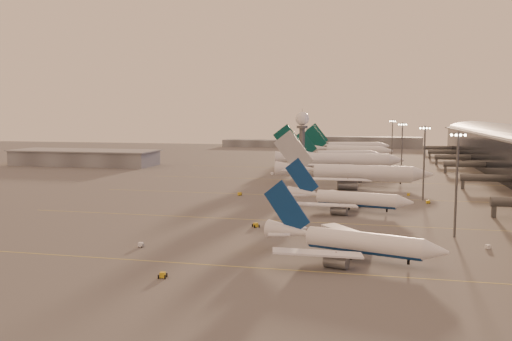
# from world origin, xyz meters

# --- Properties ---
(ground) EXTENTS (700.00, 700.00, 0.00)m
(ground) POSITION_xyz_m (0.00, 0.00, 0.00)
(ground) COLOR #4F4D4D
(ground) RESTS_ON ground
(taxiway_markings) EXTENTS (180.00, 185.25, 0.02)m
(taxiway_markings) POSITION_xyz_m (30.00, 56.00, 0.01)
(taxiway_markings) COLOR #E0CF4F
(taxiway_markings) RESTS_ON ground
(hangar) EXTENTS (82.00, 27.00, 8.50)m
(hangar) POSITION_xyz_m (-120.00, 140.00, 4.32)
(hangar) COLOR slate
(hangar) RESTS_ON ground
(radar_tower) EXTENTS (6.40, 6.40, 31.10)m
(radar_tower) POSITION_xyz_m (5.00, 120.00, 20.95)
(radar_tower) COLOR #505357
(radar_tower) RESTS_ON ground
(mast_a) EXTENTS (3.60, 0.56, 25.00)m
(mast_a) POSITION_xyz_m (58.00, 0.00, 13.74)
(mast_a) COLOR #505357
(mast_a) RESTS_ON ground
(mast_b) EXTENTS (3.60, 0.56, 25.00)m
(mast_b) POSITION_xyz_m (55.00, 55.00, 13.74)
(mast_b) COLOR #505357
(mast_b) RESTS_ON ground
(mast_c) EXTENTS (3.60, 0.56, 25.00)m
(mast_c) POSITION_xyz_m (50.00, 110.00, 13.74)
(mast_c) COLOR #505357
(mast_c) RESTS_ON ground
(mast_d) EXTENTS (3.60, 0.56, 25.00)m
(mast_d) POSITION_xyz_m (48.00, 200.00, 13.74)
(mast_d) COLOR #505357
(mast_d) RESTS_ON ground
(distant_horizon) EXTENTS (165.00, 37.50, 9.00)m
(distant_horizon) POSITION_xyz_m (2.62, 325.14, 3.89)
(distant_horizon) COLOR slate
(distant_horizon) RESTS_ON ground
(narrowbody_near) EXTENTS (37.57, 29.54, 15.09)m
(narrowbody_near) POSITION_xyz_m (35.07, -24.87, 3.06)
(narrowbody_near) COLOR white
(narrowbody_near) RESTS_ON ground
(narrowbody_mid) EXTENTS (38.84, 30.66, 15.39)m
(narrowbody_mid) POSITION_xyz_m (31.40, 29.18, 3.12)
(narrowbody_mid) COLOR white
(narrowbody_mid) RESTS_ON ground
(widebody_white) EXTENTS (63.32, 50.67, 22.26)m
(widebody_white) POSITION_xyz_m (30.15, 85.93, 3.86)
(widebody_white) COLOR white
(widebody_white) RESTS_ON ground
(greentail_a) EXTENTS (64.86, 52.09, 23.61)m
(greentail_a) POSITION_xyz_m (21.18, 139.78, 4.17)
(greentail_a) COLOR white
(greentail_a) RESTS_ON ground
(greentail_b) EXTENTS (50.62, 40.17, 19.19)m
(greentail_b) POSITION_xyz_m (17.47, 185.72, 3.39)
(greentail_b) COLOR white
(greentail_b) RESTS_ON ground
(greentail_c) EXTENTS (57.69, 46.33, 21.00)m
(greentail_c) POSITION_xyz_m (21.14, 222.33, 3.71)
(greentail_c) COLOR white
(greentail_c) RESTS_ON ground
(greentail_d) EXTENTS (59.21, 47.40, 21.68)m
(greentail_d) POSITION_xyz_m (19.18, 260.87, 3.83)
(greentail_d) COLOR white
(greentail_d) RESTS_ON ground
(gsv_truck_a) EXTENTS (5.38, 2.59, 2.08)m
(gsv_truck_a) POSITION_xyz_m (-9.82, -25.02, 1.06)
(gsv_truck_a) COLOR white
(gsv_truck_a) RESTS_ON ground
(gsv_tug_near) EXTENTS (2.39, 3.53, 0.95)m
(gsv_tug_near) POSITION_xyz_m (3.06, -44.80, 0.49)
(gsv_tug_near) COLOR yellow
(gsv_tug_near) RESTS_ON ground
(gsv_catering_a) EXTENTS (4.66, 3.58, 3.50)m
(gsv_catering_a) POSITION_xyz_m (63.70, -10.03, 1.75)
(gsv_catering_a) COLOR white
(gsv_catering_a) RESTS_ON ground
(gsv_tug_mid) EXTENTS (3.86, 4.21, 1.03)m
(gsv_tug_mid) POSITION_xyz_m (9.81, 0.45, 0.53)
(gsv_tug_mid) COLOR yellow
(gsv_tug_mid) RESTS_ON ground
(gsv_truck_b) EXTENTS (5.91, 3.27, 2.26)m
(gsv_truck_b) POSITION_xyz_m (56.51, 48.12, 1.15)
(gsv_truck_b) COLOR yellow
(gsv_truck_b) RESTS_ON ground
(gsv_truck_c) EXTENTS (5.29, 5.63, 2.30)m
(gsv_truck_c) POSITION_xyz_m (-7.25, 51.51, 1.17)
(gsv_truck_c) COLOR yellow
(gsv_truck_c) RESTS_ON ground
(gsv_catering_b) EXTENTS (4.63, 2.84, 3.54)m
(gsv_catering_b) POSITION_xyz_m (51.03, 63.78, 1.77)
(gsv_catering_b) COLOR yellow
(gsv_catering_b) RESTS_ON ground
(gsv_tug_far) EXTENTS (3.98, 4.63, 1.14)m
(gsv_tug_far) POSITION_xyz_m (22.02, 104.58, 0.58)
(gsv_tug_far) COLOR white
(gsv_tug_far) RESTS_ON ground
(gsv_truck_d) EXTENTS (4.20, 6.52, 2.48)m
(gsv_truck_d) POSITION_xyz_m (-8.78, 116.61, 1.26)
(gsv_truck_d) COLOR white
(gsv_truck_d) RESTS_ON ground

